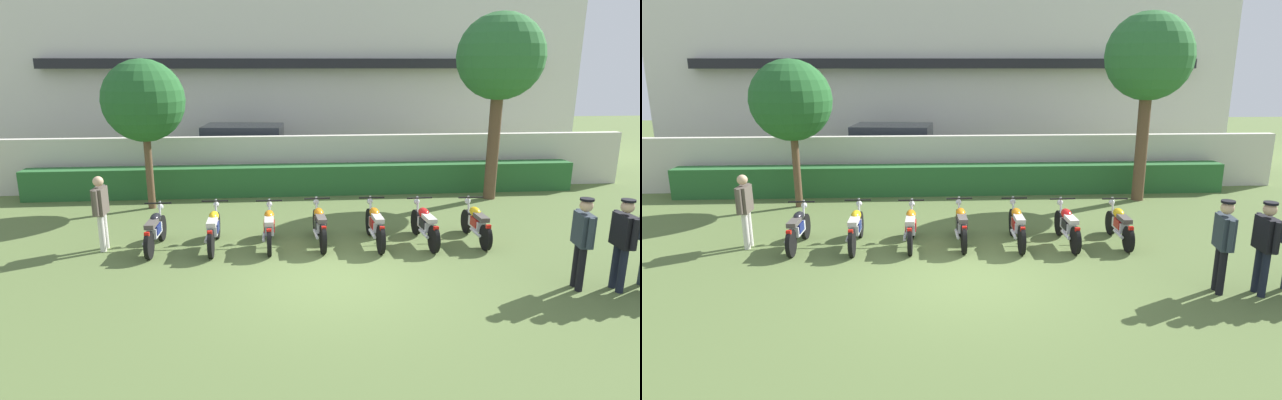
{
  "view_description": "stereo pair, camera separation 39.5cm",
  "coord_description": "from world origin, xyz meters",
  "views": [
    {
      "loc": [
        -1.06,
        -9.41,
        4.01
      ],
      "look_at": [
        0.0,
        2.22,
        0.98
      ],
      "focal_mm": 29.77,
      "sensor_mm": 36.0,
      "label": 1
    },
    {
      "loc": [
        -0.66,
        -9.44,
        4.01
      ],
      "look_at": [
        0.0,
        2.22,
        0.98
      ],
      "focal_mm": 29.77,
      "sensor_mm": 36.0,
      "label": 2
    }
  ],
  "objects": [
    {
      "name": "motorcycle_in_row_6",
      "position": [
        3.58,
        1.89,
        0.44
      ],
      "size": [
        0.6,
        1.81,
        0.95
      ],
      "rotation": [
        0.0,
        0.0,
        1.56
      ],
      "color": "black",
      "rests_on": "ground"
    },
    {
      "name": "tree_near_inspector",
      "position": [
        -4.5,
        5.52,
        3.0
      ],
      "size": [
        2.23,
        2.23,
        4.13
      ],
      "color": "brown",
      "rests_on": "ground"
    },
    {
      "name": "motorcycle_in_row_5",
      "position": [
        2.37,
        1.86,
        0.45
      ],
      "size": [
        0.6,
        1.91,
        0.96
      ],
      "rotation": [
        0.0,
        0.0,
        1.6
      ],
      "color": "black",
      "rests_on": "ground"
    },
    {
      "name": "building",
      "position": [
        0.0,
        14.26,
        3.77
      ],
      "size": [
        22.41,
        6.5,
        7.54
      ],
      "color": "silver",
      "rests_on": "ground"
    },
    {
      "name": "ground",
      "position": [
        0.0,
        0.0,
        0.0
      ],
      "size": [
        60.0,
        60.0,
        0.0
      ],
      "primitive_type": "plane",
      "color": "#566B38"
    },
    {
      "name": "tree_far_side",
      "position": [
        5.5,
        5.73,
        4.13
      ],
      "size": [
        2.48,
        2.48,
        5.43
      ],
      "color": "brown",
      "rests_on": "ground"
    },
    {
      "name": "officer_1",
      "position": [
        5.12,
        -1.0,
        1.01
      ],
      "size": [
        0.24,
        0.68,
        1.7
      ],
      "rotation": [
        0.0,
        0.0,
        3.1
      ],
      "color": "black",
      "rests_on": "ground"
    },
    {
      "name": "compound_wall",
      "position": [
        0.0,
        7.51,
        0.87
      ],
      "size": [
        21.29,
        0.3,
        1.75
      ],
      "primitive_type": "cube",
      "color": "beige",
      "rests_on": "ground"
    },
    {
      "name": "motorcycle_in_row_3",
      "position": [
        -0.03,
        2.0,
        0.46
      ],
      "size": [
        0.6,
        1.87,
        0.98
      ],
      "rotation": [
        0.0,
        0.0,
        1.61
      ],
      "color": "black",
      "rests_on": "ground"
    },
    {
      "name": "motorcycle_in_row_2",
      "position": [
        -1.16,
        1.96,
        0.45
      ],
      "size": [
        0.6,
        1.82,
        0.96
      ],
      "rotation": [
        0.0,
        0.0,
        1.56
      ],
      "color": "black",
      "rests_on": "ground"
    },
    {
      "name": "officer_0",
      "position": [
        4.44,
        -0.87,
        1.01
      ],
      "size": [
        0.3,
        0.67,
        1.7
      ],
      "rotation": [
        0.0,
        0.0,
        2.98
      ],
      "color": "black",
      "rests_on": "ground"
    },
    {
      "name": "inspector_person",
      "position": [
        -4.79,
        2.05,
        0.98
      ],
      "size": [
        0.22,
        0.67,
        1.66
      ],
      "color": "silver",
      "rests_on": "ground"
    },
    {
      "name": "motorcycle_in_row_4",
      "position": [
        1.23,
        1.92,
        0.46
      ],
      "size": [
        0.6,
        1.96,
        0.98
      ],
      "rotation": [
        0.0,
        0.0,
        1.57
      ],
      "color": "black",
      "rests_on": "ground"
    },
    {
      "name": "parked_car",
      "position": [
        -1.91,
        9.39,
        0.94
      ],
      "size": [
        4.69,
        2.5,
        1.89
      ],
      "rotation": [
        0.0,
        0.0,
        -0.12
      ],
      "color": "#9EA3A8",
      "rests_on": "ground"
    },
    {
      "name": "hedge_row",
      "position": [
        0.0,
        6.81,
        0.46
      ],
      "size": [
        17.03,
        0.7,
        0.91
      ],
      "primitive_type": "cube",
      "color": "#28602D",
      "rests_on": "ground"
    },
    {
      "name": "motorcycle_in_row_1",
      "position": [
        -2.39,
        1.98,
        0.45
      ],
      "size": [
        0.6,
        1.93,
        0.97
      ],
      "rotation": [
        0.0,
        0.0,
        1.57
      ],
      "color": "black",
      "rests_on": "ground"
    },
    {
      "name": "motorcycle_in_row_0",
      "position": [
        -3.67,
        1.99,
        0.45
      ],
      "size": [
        0.6,
        1.81,
        0.96
      ],
      "rotation": [
        0.0,
        0.0,
        1.55
      ],
      "color": "black",
      "rests_on": "ground"
    }
  ]
}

